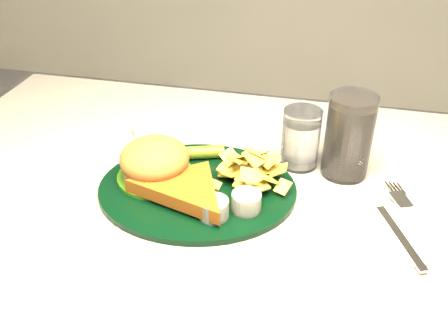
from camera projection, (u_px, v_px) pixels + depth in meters
The scene contains 6 objects.
dinner_plate at pixel (197, 173), 0.81m from camera, with size 0.33×0.27×0.07m, color black, non-canonical shape.
water_glass at pixel (301, 138), 0.87m from camera, with size 0.07×0.07×0.11m, color white.
cola_glass at pixel (349, 136), 0.84m from camera, with size 0.08×0.08×0.15m, color black.
fork_napkin at pixel (400, 232), 0.73m from camera, with size 0.14×0.19×0.01m, color white, non-canonical shape.
ramekin at pixel (144, 128), 0.98m from camera, with size 0.04×0.04×0.03m, color silver.
wrapped_straw at pixel (246, 165), 0.89m from camera, with size 0.18×0.06×0.01m, color white, non-canonical shape.
Camera 1 is at (0.13, -0.63, 1.24)m, focal length 40.00 mm.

